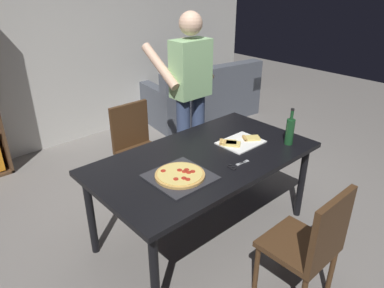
% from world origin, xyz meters
% --- Properties ---
extents(ground_plane, '(12.00, 12.00, 0.00)m').
position_xyz_m(ground_plane, '(0.00, 0.00, 0.00)').
color(ground_plane, gray).
extents(back_wall, '(6.40, 0.10, 2.80)m').
position_xyz_m(back_wall, '(0.00, 2.60, 1.40)').
color(back_wall, silver).
rests_on(back_wall, ground_plane).
extents(dining_table, '(1.80, 0.99, 0.75)m').
position_xyz_m(dining_table, '(0.00, 0.00, 0.68)').
color(dining_table, black).
rests_on(dining_table, ground_plane).
extents(chair_near_camera, '(0.42, 0.42, 0.90)m').
position_xyz_m(chair_near_camera, '(-0.00, -0.98, 0.51)').
color(chair_near_camera, '#472D19').
rests_on(chair_near_camera, ground_plane).
extents(chair_far_side, '(0.42, 0.42, 0.90)m').
position_xyz_m(chair_far_side, '(0.00, 0.98, 0.51)').
color(chair_far_side, '#472D19').
rests_on(chair_far_side, ground_plane).
extents(couch, '(1.80, 1.09, 0.85)m').
position_xyz_m(couch, '(1.89, 1.99, 0.30)').
color(couch, '#4C515B').
rests_on(couch, ground_plane).
extents(person_serving_pizza, '(0.55, 0.54, 1.75)m').
position_xyz_m(person_serving_pizza, '(0.52, 0.76, 1.00)').
color(person_serving_pizza, '#38476B').
rests_on(person_serving_pizza, ground_plane).
extents(pepperoni_pizza_on_tray, '(0.41, 0.41, 0.04)m').
position_xyz_m(pepperoni_pizza_on_tray, '(-0.36, -0.12, 0.77)').
color(pepperoni_pizza_on_tray, '#2D2D33').
rests_on(pepperoni_pizza_on_tray, dining_table).
extents(pizza_slices_on_towel, '(0.38, 0.28, 0.03)m').
position_xyz_m(pizza_slices_on_towel, '(0.37, -0.03, 0.76)').
color(pizza_slices_on_towel, white).
rests_on(pizza_slices_on_towel, dining_table).
extents(wine_bottle, '(0.07, 0.07, 0.32)m').
position_xyz_m(wine_bottle, '(0.68, -0.32, 0.87)').
color(wine_bottle, '#194723').
rests_on(wine_bottle, dining_table).
extents(kitchen_scissors, '(0.20, 0.09, 0.01)m').
position_xyz_m(kitchen_scissors, '(0.06, -0.28, 0.76)').
color(kitchen_scissors, silver).
rests_on(kitchen_scissors, dining_table).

